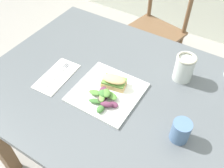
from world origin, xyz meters
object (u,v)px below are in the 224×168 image
Objects in this scene: dining_table at (110,102)px; sandwich_half_front at (114,81)px; chair_wooden_far at (155,31)px; plate_lunch at (107,92)px; mason_jar_iced_tea at (184,69)px; fork_on_napkin at (59,73)px; cup_extra_side at (181,131)px.

sandwich_half_front reaches higher than dining_table.
chair_wooden_far reaches higher than plate_lunch.
mason_jar_iced_tea is (0.42, -0.69, 0.35)m from chair_wooden_far.
mason_jar_iced_tea is at bearing 46.89° from plate_lunch.
mason_jar_iced_tea is (0.26, 0.20, 0.19)m from dining_table.
fork_on_napkin is at bearing -150.59° from mason_jar_iced_tea.
fork_on_napkin is at bearing -166.15° from sandwich_half_front.
plate_lunch is at bearing -71.08° from dining_table.
mason_jar_iced_tea is (0.23, 0.22, 0.02)m from sandwich_half_front.
mason_jar_iced_tea is at bearing 29.41° from fork_on_napkin.
sandwich_half_front is 0.27m from fork_on_napkin.
mason_jar_iced_tea reaches higher than fork_on_napkin.
plate_lunch is (0.18, -0.95, 0.30)m from chair_wooden_far.
plate_lunch is 0.36m from mason_jar_iced_tea.
dining_table is 0.38m from mason_jar_iced_tea.
sandwich_half_front is 0.32m from mason_jar_iced_tea.
plate_lunch is 0.35m from cup_extra_side.
mason_jar_iced_tea is at bearing 109.12° from cup_extra_side.
dining_table is 0.28m from fork_on_napkin.
cup_extra_side is at bearing -70.88° from mason_jar_iced_tea.
chair_wooden_far reaches higher than sandwich_half_front.
cup_extra_side is at bearing -14.90° from sandwich_half_front.
sandwich_half_front is at bearing 165.10° from cup_extra_side.
cup_extra_side reaches higher than sandwich_half_front.
sandwich_half_front is 0.91× the size of mason_jar_iced_tea.
dining_table is 0.15m from plate_lunch.
sandwich_half_front is 0.63× the size of fork_on_napkin.
cup_extra_side reaches higher than plate_lunch.
plate_lunch reaches higher than dining_table.
dining_table is at bearing 17.72° from fork_on_napkin.
fork_on_napkin is at bearing 177.54° from cup_extra_side.
mason_jar_iced_tea is 1.40× the size of cup_extra_side.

